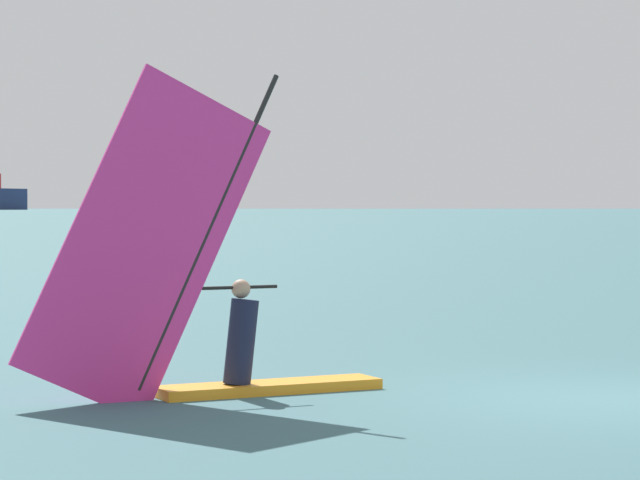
# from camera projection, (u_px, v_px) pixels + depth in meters

# --- Properties ---
(ground_plane) EXTENTS (4000.00, 4000.00, 0.00)m
(ground_plane) POSITION_uv_depth(u_px,v_px,m) (617.00, 399.00, 15.57)
(ground_plane) COLOR #386066
(windsurfer) EXTENTS (4.38, 0.99, 3.99)m
(windsurfer) POSITION_uv_depth(u_px,v_px,m) (204.00, 306.00, 15.78)
(windsurfer) COLOR orange
(windsurfer) RESTS_ON ground_plane
(distant_headland) EXTENTS (1401.46, 473.50, 25.62)m
(distant_headland) POSITION_uv_depth(u_px,v_px,m) (291.00, 195.00, 1425.40)
(distant_headland) COLOR #4C564C
(distant_headland) RESTS_ON ground_plane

